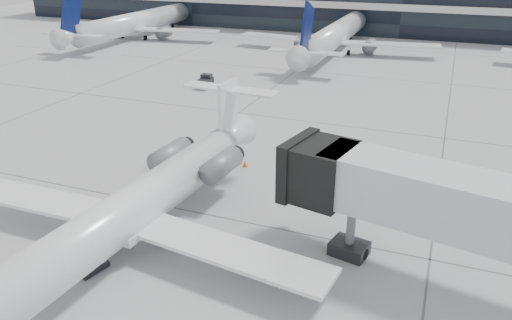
% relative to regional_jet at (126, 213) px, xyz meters
% --- Properties ---
extents(ground, '(220.00, 220.00, 0.00)m').
position_rel_regional_jet_xyz_m(ground, '(5.95, 5.13, -2.36)').
color(ground, gray).
rests_on(ground, ground).
extents(terminal, '(170.00, 22.00, 10.00)m').
position_rel_regional_jet_xyz_m(terminal, '(5.95, 87.13, 2.64)').
color(terminal, black).
rests_on(terminal, ground).
extents(bg_jet_left, '(32.00, 40.00, 9.60)m').
position_rel_regional_jet_xyz_m(bg_jet_left, '(-39.05, 60.13, -2.36)').
color(bg_jet_left, white).
rests_on(bg_jet_left, ground).
extents(bg_jet_center, '(32.00, 40.00, 9.60)m').
position_rel_regional_jet_xyz_m(bg_jet_center, '(-2.05, 60.13, -2.36)').
color(bg_jet_center, white).
rests_on(bg_jet_center, ground).
extents(regional_jet, '(23.94, 29.90, 6.90)m').
position_rel_regional_jet_xyz_m(regional_jet, '(0.00, 0.00, 0.00)').
color(regional_jet, white).
rests_on(regional_jet, ground).
extents(jet_bridge, '(19.78, 7.63, 6.38)m').
position_rel_regional_jet_xyz_m(jet_bridge, '(18.72, 2.50, 2.29)').
color(jet_bridge, silver).
rests_on(jet_bridge, ground).
extents(cargo_uld, '(2.51, 2.08, 1.80)m').
position_rel_regional_jet_xyz_m(cargo_uld, '(-1.31, -2.33, -1.45)').
color(cargo_uld, black).
rests_on(cargo_uld, ground).
extents(traffic_cone, '(0.48, 0.48, 0.54)m').
position_rel_regional_jet_xyz_m(traffic_cone, '(1.70, 12.94, -2.10)').
color(traffic_cone, '#DE510B').
rests_on(traffic_cone, ground).
extents(far_tug, '(1.65, 2.55, 1.55)m').
position_rel_regional_jet_xyz_m(far_tug, '(-11.69, 32.76, -1.66)').
color(far_tug, black).
rests_on(far_tug, ground).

